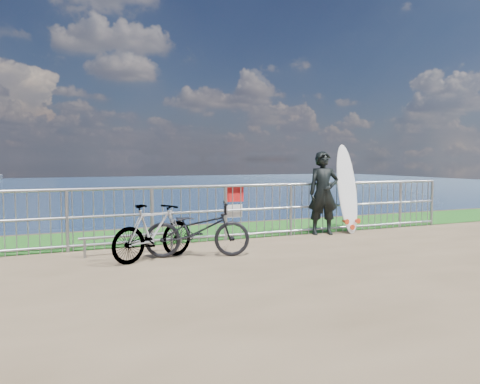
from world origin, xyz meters
name	(u,v)px	position (x,y,z in m)	size (l,w,h in m)	color
grass_strip	(228,231)	(0.00, 2.70, 0.01)	(120.00, 120.00, 0.00)	#195A18
railing	(249,211)	(0.01, 1.60, 0.58)	(10.06, 0.10, 1.13)	gray
surfer	(323,193)	(1.72, 1.45, 0.90)	(0.66, 0.43, 1.81)	black
surfboard	(347,192)	(2.34, 1.44, 0.91)	(0.55, 0.50, 1.98)	white
bicycle_near	(197,230)	(-1.53, 0.30, 0.46)	(0.61, 1.75, 0.92)	black
bicycle_far	(154,232)	(-2.26, 0.34, 0.46)	(0.43, 1.53, 0.92)	black
bike_rack	(130,238)	(-2.54, 0.94, 0.29)	(1.67, 0.05, 0.35)	gray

